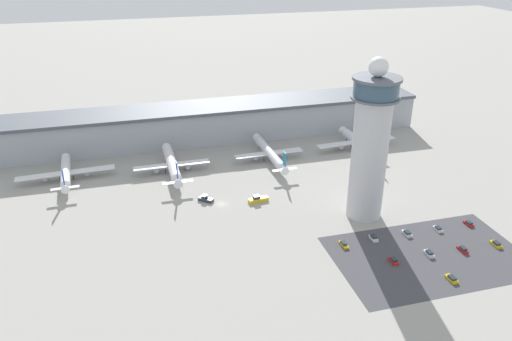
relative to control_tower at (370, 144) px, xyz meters
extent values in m
plane|color=#9E9B93|center=(-50.86, 22.45, -29.30)|extent=(1000.00, 1000.00, 0.00)
cube|color=#A3A8B2|center=(-50.86, 92.45, -20.93)|extent=(239.43, 22.00, 16.72)
cube|color=#4C515B|center=(-50.86, 92.45, -11.77)|extent=(239.43, 25.00, 1.60)
cylinder|color=#BCBCC1|center=(0.00, 0.00, -6.26)|extent=(13.02, 13.02, 46.08)
cylinder|color=#565B66|center=(0.00, 0.00, 17.18)|extent=(16.99, 16.99, 0.80)
cylinder|color=#334C60|center=(0.00, 0.00, 20.51)|extent=(15.63, 15.63, 5.86)
cylinder|color=#565B66|center=(0.00, 0.00, 23.95)|extent=(16.99, 16.99, 1.00)
sphere|color=white|center=(0.00, 0.00, 27.83)|extent=(6.78, 6.78, 6.78)
cube|color=#424247|center=(9.12, -30.61, -29.29)|extent=(64.00, 40.00, 0.01)
cylinder|color=white|center=(-111.64, 60.58, -25.15)|extent=(5.56, 26.33, 3.97)
cone|color=white|center=(-112.55, 75.41, -25.15)|extent=(4.18, 3.81, 3.97)
cone|color=white|center=(-110.70, 45.16, -25.15)|extent=(3.86, 4.98, 3.57)
cube|color=white|center=(-111.67, 61.10, -25.84)|extent=(41.33, 6.90, 0.44)
cylinder|color=#A8A8B2|center=(-120.36, 61.57, -27.04)|extent=(2.45, 4.49, 2.18)
cylinder|color=#A8A8B2|center=(-103.11, 62.63, -27.04)|extent=(2.45, 4.49, 2.18)
cube|color=navy|center=(-110.64, 44.21, -19.98)|extent=(0.47, 2.81, 6.35)
cube|color=white|center=(-110.61, 43.81, -24.75)|extent=(11.22, 2.68, 0.24)
cylinder|color=black|center=(-112.36, 72.43, -28.21)|extent=(0.28, 0.28, 2.16)
cylinder|color=black|center=(-108.85, 60.47, -28.21)|extent=(0.28, 0.28, 2.16)
cylinder|color=black|center=(-114.40, 60.14, -28.21)|extent=(0.28, 0.28, 2.16)
cylinder|color=white|center=(-66.25, 56.75, -25.03)|extent=(4.93, 31.58, 4.48)
cone|color=white|center=(-66.50, 74.52, -25.03)|extent=(4.54, 4.10, 4.48)
cone|color=white|center=(-65.98, 38.30, -25.03)|extent=(4.11, 5.43, 4.03)
cube|color=white|center=(-66.25, 57.38, -25.82)|extent=(34.01, 4.88, 0.44)
cylinder|color=#A8A8B2|center=(-73.40, 58.28, -27.17)|extent=(2.53, 4.96, 2.46)
cylinder|color=#A8A8B2|center=(-59.14, 58.48, -27.17)|extent=(2.53, 4.96, 2.46)
cube|color=navy|center=(-65.97, 37.23, -19.21)|extent=(0.34, 2.80, 7.17)
cube|color=white|center=(-65.96, 36.83, -24.58)|extent=(12.57, 2.18, 0.24)
cylinder|color=black|center=(-66.45, 71.31, -28.28)|extent=(0.28, 0.28, 2.02)
cylinder|color=black|center=(-63.11, 56.62, -28.28)|extent=(0.28, 0.28, 2.02)
cylinder|color=black|center=(-69.38, 56.54, -28.28)|extent=(0.28, 0.28, 2.02)
cylinder|color=silver|center=(-20.36, 57.84, -25.08)|extent=(5.25, 34.19, 3.95)
cone|color=silver|center=(-21.08, 76.64, -25.08)|extent=(4.08, 3.71, 3.95)
cone|color=silver|center=(-19.62, 38.46, -25.08)|extent=(3.74, 4.87, 3.56)
cube|color=silver|center=(-20.38, 58.52, -25.78)|extent=(33.07, 5.66, 0.44)
cylinder|color=#A8A8B2|center=(-27.33, 59.26, -26.97)|extent=(2.34, 4.43, 2.17)
cylinder|color=#A8A8B2|center=(-13.51, 59.79, -26.97)|extent=(2.34, 4.43, 2.17)
cube|color=#197FB2|center=(-19.58, 37.51, -19.95)|extent=(0.41, 2.81, 6.32)
cube|color=silver|center=(-19.57, 37.11, -24.69)|extent=(11.13, 2.42, 0.24)
cylinder|color=black|center=(-20.96, 73.66, -28.18)|extent=(0.28, 0.28, 2.24)
cylinder|color=black|center=(-17.59, 57.83, -28.18)|extent=(0.28, 0.28, 2.24)
cylinder|color=black|center=(-23.12, 57.62, -28.18)|extent=(0.28, 0.28, 2.24)
cylinder|color=silver|center=(25.78, 60.03, -24.86)|extent=(5.70, 23.77, 4.30)
cone|color=silver|center=(24.96, 73.72, -24.86)|extent=(4.53, 4.12, 4.30)
cone|color=silver|center=(26.63, 45.70, -24.86)|extent=(4.17, 5.38, 3.87)
cube|color=silver|center=(25.75, 60.50, -25.61)|extent=(42.05, 6.88, 0.44)
cylinder|color=#A8A8B2|center=(16.92, 60.98, -26.92)|extent=(2.64, 4.87, 2.37)
cylinder|color=#A8A8B2|center=(34.47, 62.02, -26.92)|extent=(2.64, 4.87, 2.37)
cube|color=navy|center=(26.69, 44.67, -19.27)|extent=(0.47, 2.81, 6.89)
cube|color=silver|center=(26.72, 44.27, -24.43)|extent=(12.15, 2.71, 0.24)
cylinder|color=black|center=(25.15, 70.59, -28.15)|extent=(0.28, 0.28, 2.28)
cylinder|color=black|center=(28.81, 59.88, -28.15)|extent=(0.28, 0.28, 2.28)
cylinder|color=black|center=(22.79, 59.53, -28.15)|extent=(0.28, 0.28, 2.28)
cube|color=black|center=(-35.97, 20.52, -29.24)|extent=(7.07, 3.22, 0.12)
cube|color=gold|center=(-35.97, 20.52, -28.53)|extent=(8.37, 3.49, 1.54)
cube|color=#232D38|center=(-36.77, 20.42, -27.13)|extent=(2.70, 2.45, 1.26)
cube|color=black|center=(-56.26, 26.41, -29.24)|extent=(5.42, 5.14, 0.12)
cube|color=#2D333D|center=(-56.26, 26.41, -28.62)|extent=(6.23, 5.86, 1.36)
cube|color=#232D38|center=(-56.73, 26.81, -27.39)|extent=(2.79, 2.82, 1.11)
cube|color=black|center=(-4.13, -16.77, -29.24)|extent=(1.84, 3.55, 0.12)
cube|color=silver|center=(-4.13, -16.77, -28.87)|extent=(1.93, 4.21, 0.86)
cube|color=#232D38|center=(-4.13, -16.67, -28.08)|extent=(1.66, 2.34, 0.70)
cube|color=black|center=(8.81, -17.03, -29.24)|extent=(1.89, 3.85, 0.12)
cube|color=silver|center=(8.81, -17.03, -28.89)|extent=(1.98, 4.58, 0.82)
cube|color=#232D38|center=(8.81, -17.14, -28.14)|extent=(1.71, 2.53, 0.67)
cube|color=black|center=(21.79, -31.02, -29.24)|extent=(1.70, 3.70, 0.12)
cube|color=red|center=(21.79, -31.02, -28.87)|extent=(1.78, 4.40, 0.85)
cube|color=#232D38|center=(21.79, -31.13, -28.09)|extent=(1.54, 2.43, 0.70)
cube|color=black|center=(9.41, -30.14, -29.24)|extent=(1.75, 3.73, 0.12)
cube|color=silver|center=(9.41, -30.14, -28.86)|extent=(1.82, 4.44, 0.86)
cube|color=#232D38|center=(9.41, -30.25, -28.08)|extent=(1.59, 2.45, 0.71)
cube|color=black|center=(34.44, -16.93, -29.24)|extent=(1.97, 3.57, 0.12)
cube|color=red|center=(34.44, -16.93, -28.92)|extent=(2.08, 4.24, 0.75)
cube|color=#232D38|center=(34.44, -17.03, -28.24)|extent=(1.77, 2.36, 0.61)
cube|color=black|center=(8.62, -43.84, -29.24)|extent=(1.97, 3.95, 0.12)
cube|color=gold|center=(8.62, -43.84, -28.90)|extent=(2.08, 4.69, 0.79)
cube|color=#232D38|center=(8.62, -43.96, -28.18)|extent=(1.76, 2.61, 0.65)
cube|color=black|center=(34.95, -31.20, -29.24)|extent=(1.85, 3.80, 0.12)
cube|color=gold|center=(34.95, -31.20, -28.88)|extent=(1.93, 4.53, 0.82)
cube|color=#232D38|center=(34.95, -31.31, -28.13)|extent=(1.68, 2.50, 0.67)
cube|color=black|center=(21.34, -17.25, -29.24)|extent=(1.74, 3.58, 0.12)
cube|color=silver|center=(21.34, -17.25, -28.91)|extent=(1.82, 4.26, 0.76)
cube|color=#232D38|center=(21.34, -17.36, -28.22)|extent=(1.59, 2.34, 0.63)
cube|color=black|center=(-15.89, -17.65, -29.24)|extent=(1.78, 4.03, 0.12)
cube|color=gold|center=(-15.89, -17.65, -28.89)|extent=(1.87, 4.79, 0.82)
cube|color=#232D38|center=(-15.90, -17.54, -28.14)|extent=(1.60, 2.65, 0.67)
cube|color=black|center=(-4.12, -30.66, -29.24)|extent=(1.76, 3.49, 0.12)
cube|color=red|center=(-4.12, -30.66, -28.86)|extent=(1.84, 4.15, 0.87)
cube|color=#232D38|center=(-4.12, -30.76, -28.07)|extent=(1.60, 2.29, 0.71)
camera|label=1|loc=(-82.78, -148.92, 67.99)|focal=35.00mm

